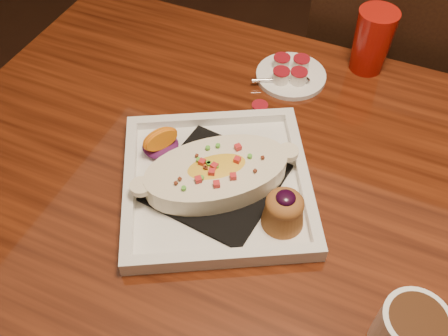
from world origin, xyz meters
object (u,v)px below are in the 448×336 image
at_px(saucer, 290,74).
at_px(red_tumbler, 372,41).
at_px(table, 324,248).
at_px(plate, 221,180).
at_px(coffee_mug, 412,333).
at_px(chair_far, 381,92).

relative_size(saucer, red_tumbler, 1.08).
xyz_separation_m(table, saucer, (-0.18, 0.30, 0.11)).
xyz_separation_m(plate, saucer, (0.01, 0.32, -0.02)).
bearing_deg(plate, coffee_mug, -51.93).
xyz_separation_m(chair_far, plate, (-0.19, -0.65, 0.27)).
height_order(table, plate, plate).
bearing_deg(table, red_tumbler, 96.17).
height_order(table, red_tumbler, red_tumbler).
distance_m(chair_far, saucer, 0.45).
bearing_deg(saucer, table, -59.37).
relative_size(table, saucer, 10.37).
bearing_deg(coffee_mug, red_tumbler, 110.28).
bearing_deg(red_tumbler, table, -83.83).
bearing_deg(table, saucer, 120.63).
bearing_deg(chair_far, plate, 73.62).
relative_size(table, plate, 3.57).
distance_m(table, red_tumbler, 0.43).
height_order(table, chair_far, chair_far).
relative_size(plate, saucer, 2.90).
bearing_deg(saucer, red_tumbler, 35.97).
bearing_deg(saucer, chair_far, 61.42).
xyz_separation_m(table, red_tumbler, (-0.04, 0.40, 0.16)).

